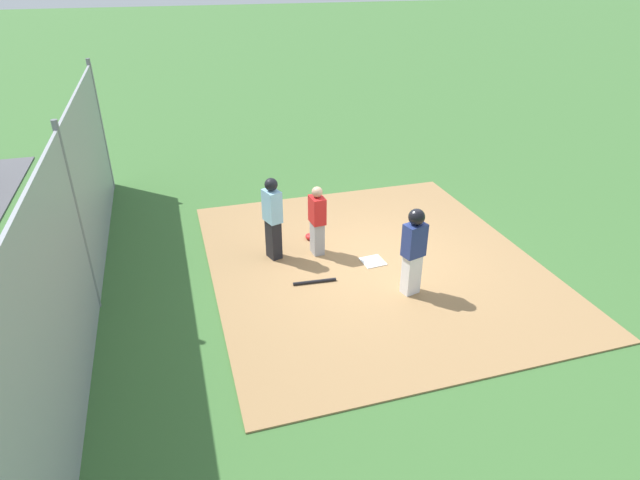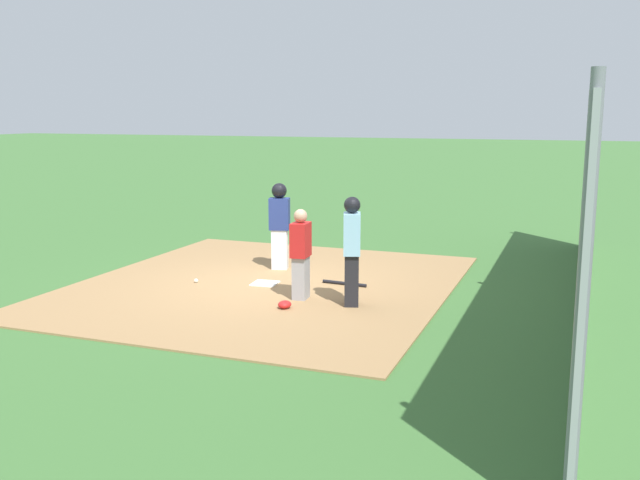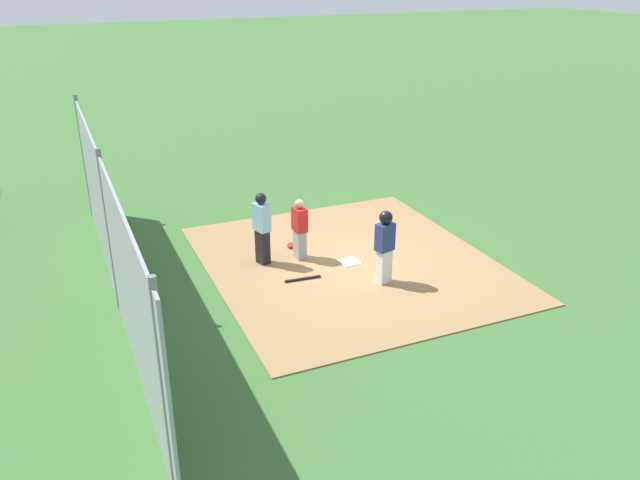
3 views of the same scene
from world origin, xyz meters
name	(u,v)px [view 1 (image 1 of 3)]	position (x,y,z in m)	size (l,w,h in m)	color
ground_plane	(373,263)	(0.00, 0.00, 0.00)	(140.00, 140.00, 0.00)	#3D6B33
dirt_infield	(373,262)	(0.00, 0.00, 0.01)	(7.20, 6.40, 0.03)	#9E774C
home_plate	(373,261)	(0.00, 0.00, 0.04)	(0.44, 0.44, 0.02)	white
catcher	(317,220)	(-0.69, -0.97, 0.79)	(0.40, 0.29, 1.48)	#9E9EA3
umpire	(273,217)	(-0.77, -1.87, 0.94)	(0.44, 0.37, 1.73)	black
runner	(414,246)	(1.21, 0.24, 0.99)	(0.35, 0.43, 1.68)	silver
baseball_bat	(315,282)	(0.42, -1.35, 0.06)	(0.06, 0.06, 0.82)	black
catcher_mask	(310,237)	(-1.32, -0.95, 0.09)	(0.24, 0.20, 0.12)	red
baseball	(419,244)	(-0.36, 1.19, 0.07)	(0.07, 0.07, 0.07)	white
backstop_fence	(79,225)	(0.00, -5.23, 1.60)	(12.00, 0.10, 3.35)	#93999E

